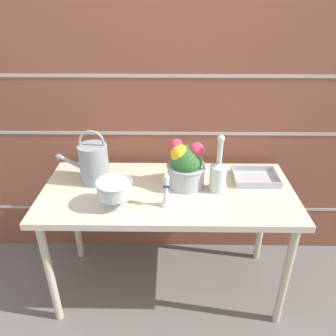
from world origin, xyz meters
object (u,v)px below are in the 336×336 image
at_px(flower_planter, 186,165).
at_px(wire_tray, 255,178).
at_px(glass_decanter, 218,173).
at_px(watering_can, 93,163).
at_px(figurine_vase, 166,193).
at_px(crystal_pedestal_bowl, 114,189).

relative_size(flower_planter, wire_tray, 1.04).
bearing_deg(flower_planter, glass_decanter, -16.34).
distance_m(watering_can, figurine_vase, 0.49).
bearing_deg(figurine_vase, wire_tray, 27.63).
relative_size(watering_can, flower_planter, 1.16).
bearing_deg(glass_decanter, figurine_vase, -150.76).
bearing_deg(flower_planter, figurine_vase, -116.68).
height_order(glass_decanter, wire_tray, glass_decanter).
relative_size(watering_can, wire_tray, 1.21).
distance_m(crystal_pedestal_bowl, glass_decanter, 0.56).
distance_m(flower_planter, figurine_vase, 0.24).
xyz_separation_m(crystal_pedestal_bowl, wire_tray, (0.78, 0.28, -0.09)).
distance_m(figurine_vase, wire_tray, 0.59).
bearing_deg(watering_can, flower_planter, -4.34).
relative_size(glass_decanter, figurine_vase, 1.78).
height_order(crystal_pedestal_bowl, wire_tray, crystal_pedestal_bowl).
xyz_separation_m(crystal_pedestal_bowl, glass_decanter, (0.54, 0.16, 0.01)).
relative_size(watering_can, glass_decanter, 0.95).
relative_size(flower_planter, figurine_vase, 1.46).
bearing_deg(figurine_vase, watering_can, 149.59).
relative_size(crystal_pedestal_bowl, figurine_vase, 1.00).
distance_m(crystal_pedestal_bowl, wire_tray, 0.83).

